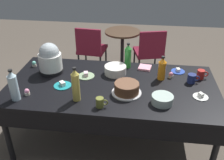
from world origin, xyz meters
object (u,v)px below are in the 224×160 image
(coffee_mug_navy, at_px, (192,78))
(maroon_chair_right, at_px, (150,50))
(round_cafe_table, at_px, (122,43))
(cupcake_mint, at_px, (27,92))
(soda_bottle_ginger_ale, at_px, (76,85))
(dessert_plate_sage, at_px, (86,75))
(coffee_mug_olive, at_px, (100,102))
(potluck_table, at_px, (112,89))
(dessert_plate_white, at_px, (201,96))
(ceramic_snack_bowl, at_px, (115,70))
(dessert_plate_teal, at_px, (63,85))
(cupcake_berry, at_px, (34,64))
(coffee_mug_red, at_px, (201,74))
(soda_bottle_water, at_px, (13,86))
(soda_bottle_lime_soda, at_px, (128,56))
(cupcake_cocoa, at_px, (171,75))
(frosted_layer_cake, at_px, (127,88))
(slow_cooker, at_px, (50,59))
(maroon_chair_left, at_px, (91,47))
(glass_salad_bowl, at_px, (162,99))
(dessert_plate_cobalt, at_px, (178,71))
(soda_bottle_orange_juice, at_px, (162,69))

(coffee_mug_navy, height_order, maroon_chair_right, maroon_chair_right)
(round_cafe_table, bearing_deg, cupcake_mint, -109.57)
(soda_bottle_ginger_ale, relative_size, maroon_chair_right, 0.40)
(cupcake_mint, bearing_deg, soda_bottle_ginger_ale, -2.51)
(dessert_plate_sage, height_order, coffee_mug_olive, coffee_mug_olive)
(soda_bottle_ginger_ale, bearing_deg, potluck_table, 48.09)
(potluck_table, xyz_separation_m, dessert_plate_white, (0.88, -0.14, 0.07))
(cupcake_mint, bearing_deg, round_cafe_table, 70.43)
(dessert_plate_white, bearing_deg, ceramic_snack_bowl, 156.92)
(dessert_plate_teal, xyz_separation_m, soda_bottle_ginger_ale, (0.21, -0.23, 0.15))
(coffee_mug_olive, xyz_separation_m, round_cafe_table, (0.01, 2.21, -0.30))
(cupcake_berry, height_order, coffee_mug_red, coffee_mug_red)
(soda_bottle_water, bearing_deg, soda_bottle_lime_soda, 38.97)
(cupcake_cocoa, bearing_deg, cupcake_berry, 177.40)
(dessert_plate_sage, height_order, round_cafe_table, dessert_plate_sage)
(frosted_layer_cake, height_order, maroon_chair_right, frosted_layer_cake)
(coffee_mug_red, height_order, round_cafe_table, coffee_mug_red)
(soda_bottle_water, distance_m, soda_bottle_lime_soda, 1.29)
(soda_bottle_ginger_ale, distance_m, maroon_chair_right, 2.08)
(slow_cooker, bearing_deg, cupcake_berry, 155.89)
(slow_cooker, height_order, cupcake_berry, slow_cooker)
(dessert_plate_sage, relative_size, maroon_chair_left, 0.22)
(frosted_layer_cake, bearing_deg, glass_salad_bowl, -20.40)
(ceramic_snack_bowl, height_order, coffee_mug_red, coffee_mug_red)
(dessert_plate_white, relative_size, coffee_mug_navy, 1.14)
(dessert_plate_teal, bearing_deg, cupcake_berry, 139.83)
(glass_salad_bowl, bearing_deg, soda_bottle_water, -175.35)
(soda_bottle_water, bearing_deg, coffee_mug_navy, 17.48)
(frosted_layer_cake, distance_m, dessert_plate_sage, 0.56)
(cupcake_cocoa, relative_size, cupcake_berry, 1.00)
(frosted_layer_cake, distance_m, coffee_mug_red, 0.88)
(cupcake_cocoa, distance_m, round_cafe_table, 1.74)
(dessert_plate_cobalt, relative_size, cupcake_berry, 2.32)
(ceramic_snack_bowl, bearing_deg, cupcake_mint, -146.04)
(cupcake_mint, height_order, maroon_chair_right, maroon_chair_right)
(frosted_layer_cake, relative_size, cupcake_cocoa, 4.38)
(soda_bottle_orange_juice, bearing_deg, soda_bottle_lime_soda, 148.25)
(cupcake_berry, bearing_deg, frosted_layer_cake, -21.57)
(ceramic_snack_bowl, bearing_deg, dessert_plate_cobalt, 11.02)
(ceramic_snack_bowl, bearing_deg, round_cafe_table, 92.11)
(dessert_plate_white, distance_m, dessert_plate_teal, 1.39)
(dessert_plate_cobalt, bearing_deg, maroon_chair_left, 136.71)
(glass_salad_bowl, xyz_separation_m, maroon_chair_left, (-1.06, 1.86, -0.30))
(dessert_plate_sage, xyz_separation_m, maroon_chair_left, (-0.25, 1.44, -0.27))
(coffee_mug_navy, relative_size, round_cafe_table, 0.18)
(soda_bottle_water, height_order, coffee_mug_olive, soda_bottle_water)
(slow_cooker, xyz_separation_m, cupcake_berry, (-0.25, 0.11, -0.13))
(frosted_layer_cake, bearing_deg, dessert_plate_cobalt, 43.80)
(soda_bottle_ginger_ale, relative_size, round_cafe_table, 0.48)
(potluck_table, relative_size, cupcake_berry, 32.59)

